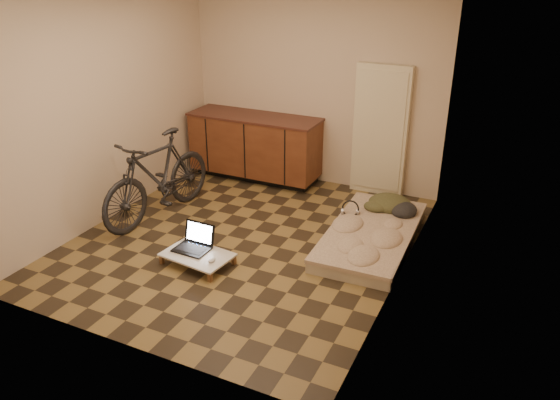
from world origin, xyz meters
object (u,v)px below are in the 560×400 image
at_px(lap_desk, 197,255).
at_px(laptop, 194,244).
at_px(futon, 371,235).
at_px(bicycle, 157,173).

xyz_separation_m(lap_desk, laptop, (-0.10, 0.10, 0.07)).
height_order(futon, lap_desk, futon).
relative_size(bicycle, laptop, 4.85).
relative_size(lap_desk, laptop, 2.05).
bearing_deg(futon, bicycle, -170.96).
bearing_deg(laptop, bicycle, 145.95).
bearing_deg(bicycle, lap_desk, -28.97).
height_order(bicycle, lap_desk, bicycle).
height_order(lap_desk, laptop, laptop).
distance_m(futon, laptop, 1.94).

